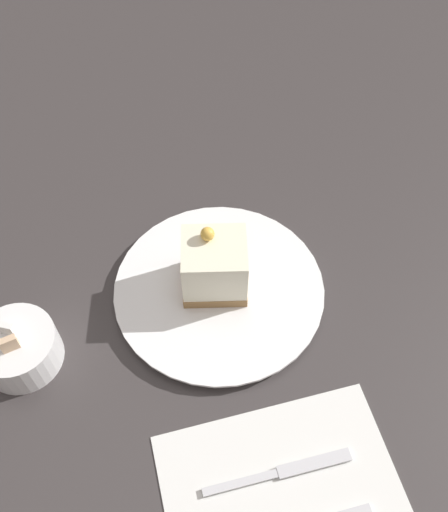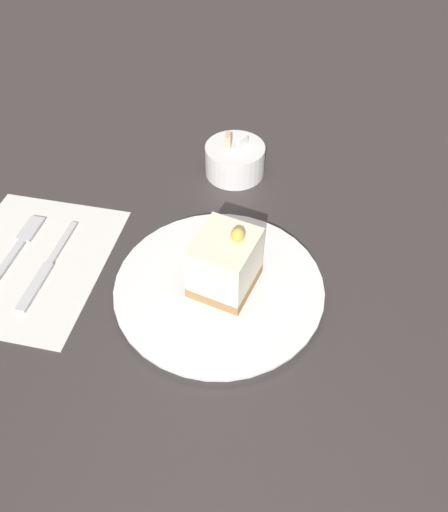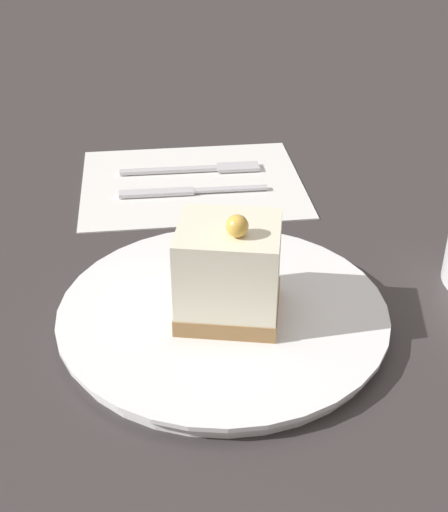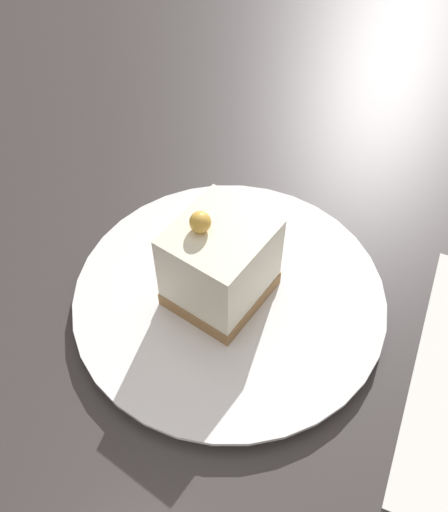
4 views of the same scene
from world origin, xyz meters
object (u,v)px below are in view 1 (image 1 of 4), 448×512
(plate, at_px, (219,290))
(cake_slice, at_px, (214,266))
(sugar_bowl, at_px, (19,348))
(knife, at_px, (292,469))

(plate, height_order, cake_slice, cake_slice)
(plate, xyz_separation_m, sugar_bowl, (-0.05, 0.25, 0.02))
(cake_slice, height_order, knife, cake_slice)
(plate, bearing_deg, knife, -169.91)
(knife, distance_m, sugar_bowl, 0.35)
(knife, bearing_deg, plate, 5.28)
(cake_slice, bearing_deg, sugar_bowl, 111.36)
(cake_slice, distance_m, sugar_bowl, 0.26)
(plate, distance_m, knife, 0.24)
(sugar_bowl, bearing_deg, plate, -77.85)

